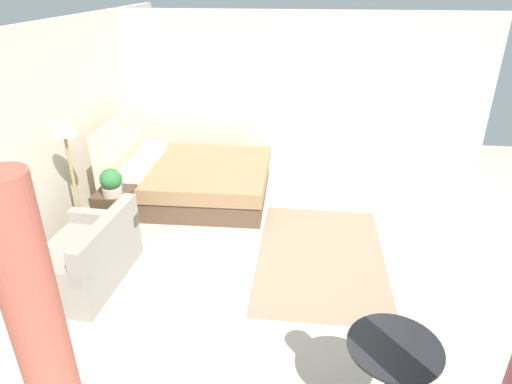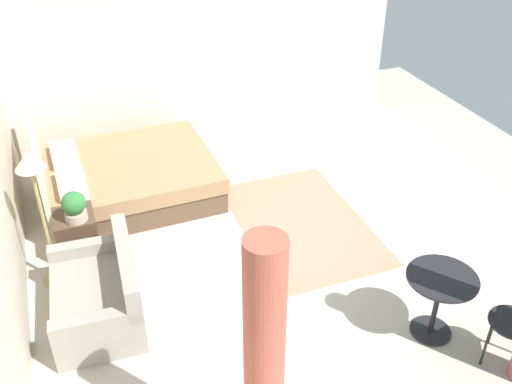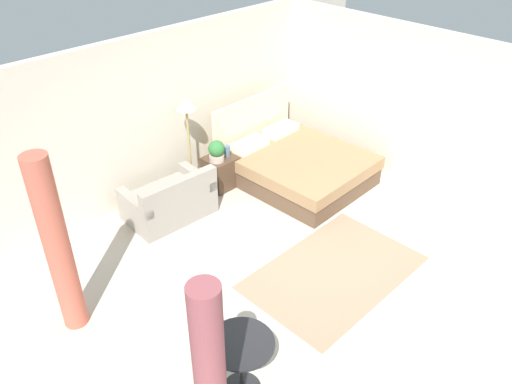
# 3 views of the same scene
# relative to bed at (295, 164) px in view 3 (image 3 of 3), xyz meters

# --- Properties ---
(ground_plane) EXTENTS (8.70, 8.79, 0.02)m
(ground_plane) POSITION_rel_bed_xyz_m (-1.55, -1.55, -0.29)
(ground_plane) COLOR #B2A899
(wall_back) EXTENTS (8.70, 0.12, 2.51)m
(wall_back) POSITION_rel_bed_xyz_m (-1.55, 1.35, 0.97)
(wall_back) COLOR beige
(wall_back) RESTS_ON ground
(wall_right) EXTENTS (0.12, 5.79, 2.51)m
(wall_right) POSITION_rel_bed_xyz_m (1.30, -1.55, 0.97)
(wall_right) COLOR beige
(wall_right) RESTS_ON ground
(area_rug) EXTENTS (2.27, 1.46, 0.01)m
(area_rug) POSITION_rel_bed_xyz_m (-1.37, -1.91, -0.28)
(area_rug) COLOR #93755B
(area_rug) RESTS_ON ground
(bed) EXTENTS (1.83, 2.17, 1.18)m
(bed) POSITION_rel_bed_xyz_m (0.00, 0.00, 0.00)
(bed) COLOR brown
(bed) RESTS_ON ground
(couch) EXTENTS (1.27, 0.88, 0.76)m
(couch) POSITION_rel_bed_xyz_m (-2.11, 0.59, -0.02)
(couch) COLOR gray
(couch) RESTS_ON ground
(nightstand) EXTENTS (0.48, 0.44, 0.52)m
(nightstand) POSITION_rel_bed_xyz_m (-1.01, 0.70, -0.02)
(nightstand) COLOR #473323
(nightstand) RESTS_ON ground
(potted_plant) EXTENTS (0.26, 0.26, 0.34)m
(potted_plant) POSITION_rel_bed_xyz_m (-1.11, 0.67, 0.42)
(potted_plant) COLOR tan
(potted_plant) RESTS_ON nightstand
(vase) EXTENTS (0.10, 0.10, 0.18)m
(vase) POSITION_rel_bed_xyz_m (-0.89, 0.67, 0.33)
(vase) COLOR slate
(vase) RESTS_ON nightstand
(floor_lamp) EXTENTS (0.31, 0.31, 1.56)m
(floor_lamp) POSITION_rel_bed_xyz_m (-1.39, 0.98, 0.97)
(floor_lamp) COLOR #99844C
(floor_lamp) RESTS_ON ground
(balcony_table) EXTENTS (0.65, 0.65, 0.69)m
(balcony_table) POSITION_rel_bed_xyz_m (-3.42, -2.34, 0.20)
(balcony_table) COLOR black
(balcony_table) RESTS_ON ground
(curtain_right) EXTENTS (0.27, 0.27, 2.19)m
(curtain_right) POSITION_rel_bed_xyz_m (-4.15, -0.32, 0.81)
(curtain_right) COLOR #C15B47
(curtain_right) RESTS_ON ground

